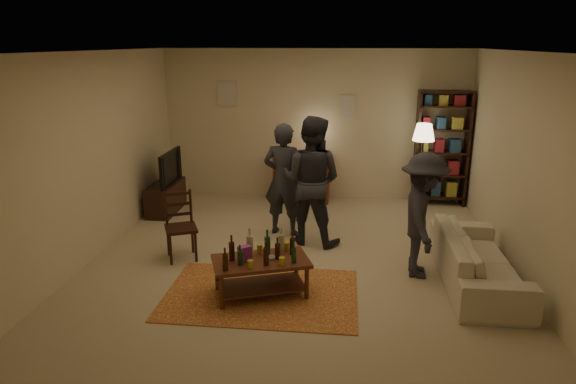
% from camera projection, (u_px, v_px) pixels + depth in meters
% --- Properties ---
extents(floor, '(6.00, 6.00, 0.00)m').
position_uv_depth(floor, '(298.00, 260.00, 6.85)').
color(floor, '#C6B793').
rests_on(floor, ground).
extents(room_shell, '(6.00, 6.00, 6.00)m').
position_uv_depth(room_shell, '(279.00, 99.00, 9.26)').
color(room_shell, beige).
rests_on(room_shell, ground).
extents(rug, '(2.20, 1.50, 0.01)m').
position_uv_depth(rug, '(261.00, 294.00, 5.92)').
color(rug, maroon).
rests_on(rug, ground).
extents(coffee_table, '(1.21, 0.92, 0.78)m').
position_uv_depth(coffee_table, '(260.00, 263.00, 5.82)').
color(coffee_table, '#5F2D1B').
rests_on(coffee_table, ground).
extents(dining_chair, '(0.53, 0.53, 0.93)m').
position_uv_depth(dining_chair, '(180.00, 223.00, 6.83)').
color(dining_chair, black).
rests_on(dining_chair, ground).
extents(tv_stand, '(0.40, 1.00, 1.06)m').
position_uv_depth(tv_stand, '(166.00, 190.00, 8.73)').
color(tv_stand, black).
rests_on(tv_stand, ground).
extents(dresser, '(1.00, 0.50, 1.36)m').
position_uv_depth(dresser, '(302.00, 175.00, 9.33)').
color(dresser, maroon).
rests_on(dresser, ground).
extents(bookshelf, '(0.90, 0.34, 2.02)m').
position_uv_depth(bookshelf, '(441.00, 147.00, 8.97)').
color(bookshelf, black).
rests_on(bookshelf, ground).
extents(floor_lamp, '(0.36, 0.36, 1.52)m').
position_uv_depth(floor_lamp, '(423.00, 138.00, 8.47)').
color(floor_lamp, black).
rests_on(floor_lamp, ground).
extents(sofa, '(0.81, 2.08, 0.61)m').
position_uv_depth(sofa, '(478.00, 259.00, 6.15)').
color(sofa, beige).
rests_on(sofa, ground).
extents(person_left, '(0.68, 0.52, 1.69)m').
position_uv_depth(person_left, '(284.00, 180.00, 7.60)').
color(person_left, '#292B32').
rests_on(person_left, ground).
extents(person_right, '(1.06, 0.93, 1.84)m').
position_uv_depth(person_right, '(311.00, 181.00, 7.25)').
color(person_right, '#292A32').
rests_on(person_right, ground).
extents(person_by_sofa, '(0.63, 1.04, 1.56)m').
position_uv_depth(person_by_sofa, '(423.00, 215.00, 6.23)').
color(person_by_sofa, '#2A2932').
rests_on(person_by_sofa, ground).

